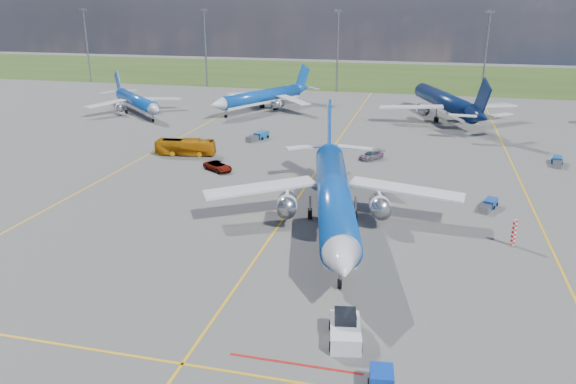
% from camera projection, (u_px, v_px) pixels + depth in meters
% --- Properties ---
extents(ground, '(400.00, 400.00, 0.00)m').
position_uv_depth(ground, '(261.00, 251.00, 59.29)').
color(ground, '#50504D').
rests_on(ground, ground).
extents(grass_strip, '(400.00, 80.00, 0.01)m').
position_uv_depth(grass_strip, '(383.00, 76.00, 196.95)').
color(grass_strip, '#2D4719').
rests_on(grass_strip, ground).
extents(taxiway_lines, '(60.25, 160.00, 0.02)m').
position_uv_depth(taxiway_lines, '(314.00, 176.00, 84.67)').
color(taxiway_lines, '#EDAE14').
rests_on(taxiway_lines, ground).
extents(floodlight_masts, '(202.20, 0.50, 22.70)m').
position_uv_depth(floodlight_masts, '(410.00, 48.00, 153.88)').
color(floodlight_masts, slate).
rests_on(floodlight_masts, ground).
extents(warning_post, '(0.50, 0.50, 3.00)m').
position_uv_depth(warning_post, '(514.00, 233.00, 60.19)').
color(warning_post, red).
rests_on(warning_post, ground).
extents(bg_jet_nw, '(40.15, 39.90, 8.42)m').
position_uv_depth(bg_jet_nw, '(138.00, 114.00, 130.76)').
color(bg_jet_nw, '#0B44A5').
rests_on(bg_jet_nw, ground).
extents(bg_jet_nnw, '(40.41, 44.24, 9.38)m').
position_uv_depth(bg_jet_nnw, '(262.00, 110.00, 134.86)').
color(bg_jet_nnw, '#0B44A5').
rests_on(bg_jet_nnw, ground).
extents(bg_jet_n, '(45.24, 51.41, 11.23)m').
position_uv_depth(bg_jet_n, '(443.00, 119.00, 124.90)').
color(bg_jet_n, '#07173D').
rests_on(bg_jet_n, ground).
extents(main_airliner, '(41.69, 49.73, 11.47)m').
position_uv_depth(main_airliner, '(333.00, 228.00, 65.48)').
color(main_airliner, '#0B44A5').
rests_on(main_airliner, ground).
extents(pushback_tug, '(3.08, 6.36, 2.11)m').
position_uv_depth(pushback_tug, '(345.00, 330.00, 43.65)').
color(pushback_tug, silver).
rests_on(pushback_tug, ground).
extents(uld_container, '(1.80, 2.14, 1.57)m').
position_uv_depth(uld_container, '(381.00, 380.00, 37.96)').
color(uld_container, '#0C35AD').
rests_on(uld_container, ground).
extents(apron_bus, '(10.44, 3.69, 2.85)m').
position_uv_depth(apron_bus, '(185.00, 147.00, 95.59)').
color(apron_bus, orange).
rests_on(apron_bus, ground).
extents(service_car_a, '(2.60, 4.33, 1.38)m').
position_uv_depth(service_car_a, '(199.00, 147.00, 98.84)').
color(service_car_a, '#999999').
rests_on(service_car_a, ground).
extents(service_car_b, '(5.71, 4.91, 1.46)m').
position_uv_depth(service_car_b, '(218.00, 166.00, 87.04)').
color(service_car_b, '#999999').
rests_on(service_car_b, ground).
extents(service_car_c, '(4.47, 4.91, 1.38)m').
position_uv_depth(service_car_c, '(371.00, 155.00, 93.32)').
color(service_car_c, '#999999').
rests_on(service_car_c, ground).
extents(baggage_tug_w, '(2.67, 4.70, 1.02)m').
position_uv_depth(baggage_tug_w, '(489.00, 205.00, 71.27)').
color(baggage_tug_w, '#184092').
rests_on(baggage_tug_w, ground).
extents(baggage_tug_c, '(3.27, 5.79, 1.26)m').
position_uv_depth(baggage_tug_c, '(258.00, 137.00, 106.51)').
color(baggage_tug_c, '#185290').
rests_on(baggage_tug_c, ground).
extents(baggage_tug_e, '(2.16, 5.10, 1.11)m').
position_uv_depth(baggage_tug_e, '(557.00, 161.00, 90.34)').
color(baggage_tug_e, navy).
rests_on(baggage_tug_e, ground).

